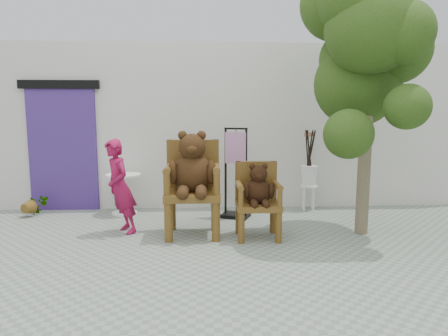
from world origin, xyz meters
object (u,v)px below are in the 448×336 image
(person, at_px, (120,187))
(display_stand, at_px, (236,183))
(chair_big, at_px, (192,175))
(stool_bucket, at_px, (309,175))
(tree, at_px, (364,45))
(cafe_table, at_px, (124,189))
(chair_small, at_px, (258,193))

(person, bearing_deg, display_stand, 80.55)
(chair_big, relative_size, display_stand, 1.00)
(stool_bucket, bearing_deg, tree, -77.26)
(stool_bucket, bearing_deg, cafe_table, -177.68)
(tree, bearing_deg, chair_small, -176.02)
(person, bearing_deg, cafe_table, 154.26)
(display_stand, bearing_deg, chair_small, -55.70)
(cafe_table, bearing_deg, person, -80.68)
(cafe_table, xyz_separation_m, stool_bucket, (3.29, 0.13, 0.20))
(chair_big, relative_size, tree, 0.40)
(chair_small, relative_size, display_stand, 0.70)
(cafe_table, xyz_separation_m, display_stand, (1.93, -0.32, 0.14))
(chair_small, xyz_separation_m, display_stand, (-0.23, 1.11, -0.06))
(person, height_order, stool_bucket, stool_bucket)
(chair_small, bearing_deg, stool_bucket, 53.99)
(chair_big, xyz_separation_m, tree, (2.38, -0.07, 1.81))
(chair_small, height_order, person, person)
(chair_big, height_order, cafe_table, chair_big)
(chair_big, height_order, chair_small, chair_big)
(chair_small, bearing_deg, chair_big, 169.45)
(chair_big, xyz_separation_m, person, (-1.05, 0.10, -0.18))
(chair_big, relative_size, stool_bucket, 1.04)
(cafe_table, bearing_deg, chair_big, -45.31)
(chair_big, height_order, tree, tree)
(display_stand, bearing_deg, person, -131.80)
(chair_small, height_order, stool_bucket, stool_bucket)
(chair_small, distance_m, stool_bucket, 1.93)
(chair_small, relative_size, tree, 0.28)
(chair_big, bearing_deg, person, 174.64)
(cafe_table, relative_size, display_stand, 0.47)
(chair_small, bearing_deg, tree, 3.98)
(cafe_table, distance_m, display_stand, 1.96)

